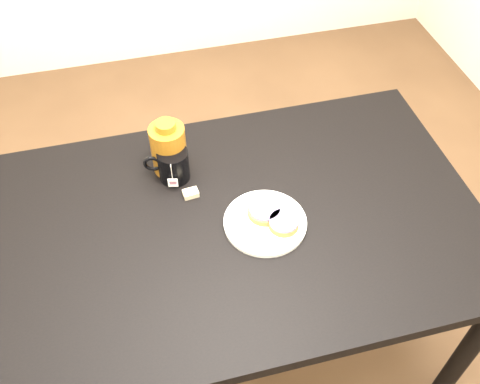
# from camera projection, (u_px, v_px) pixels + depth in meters

# --- Properties ---
(ground_plane) EXTENTS (4.00, 4.00, 0.00)m
(ground_plane) POSITION_uv_depth(u_px,v_px,m) (242.00, 337.00, 2.11)
(ground_plane) COLOR brown
(table) EXTENTS (1.40, 0.90, 0.75)m
(table) POSITION_uv_depth(u_px,v_px,m) (242.00, 236.00, 1.61)
(table) COLOR black
(table) RESTS_ON ground_plane
(plate) EXTENTS (0.24, 0.24, 0.02)m
(plate) POSITION_uv_depth(u_px,v_px,m) (265.00, 222.00, 1.53)
(plate) COLOR white
(plate) RESTS_ON table
(bagel_back) EXTENTS (0.14, 0.14, 0.03)m
(bagel_back) POSITION_uv_depth(u_px,v_px,m) (265.00, 210.00, 1.54)
(bagel_back) COLOR brown
(bagel_back) RESTS_ON plate
(bagel_front) EXTENTS (0.12, 0.12, 0.03)m
(bagel_front) POSITION_uv_depth(u_px,v_px,m) (284.00, 223.00, 1.51)
(bagel_front) COLOR brown
(bagel_front) RESTS_ON plate
(mug) EXTENTS (0.15, 0.11, 0.11)m
(mug) POSITION_uv_depth(u_px,v_px,m) (173.00, 165.00, 1.62)
(mug) COLOR black
(mug) RESTS_ON table
(teabag_pouch) EXTENTS (0.05, 0.04, 0.02)m
(teabag_pouch) POSITION_uv_depth(u_px,v_px,m) (191.00, 193.00, 1.60)
(teabag_pouch) COLOR #C6B793
(teabag_pouch) RESTS_ON table
(bagel_package) EXTENTS (0.13, 0.13, 0.19)m
(bagel_package) POSITION_uv_depth(u_px,v_px,m) (169.00, 148.00, 1.62)
(bagel_package) COLOR #69390D
(bagel_package) RESTS_ON table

